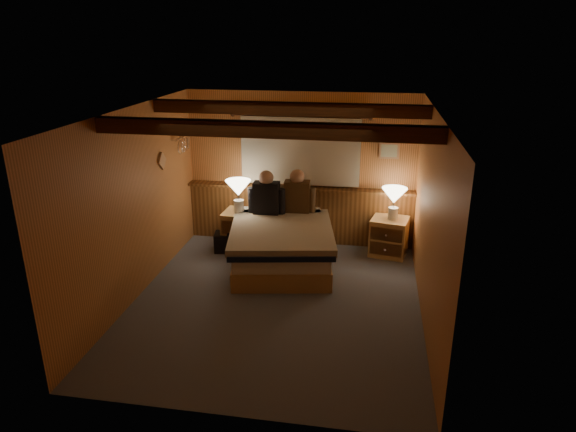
% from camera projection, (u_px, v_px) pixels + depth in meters
% --- Properties ---
extents(floor, '(4.20, 4.20, 0.00)m').
position_uv_depth(floor, '(276.00, 301.00, 6.54)').
color(floor, '#525862').
rests_on(floor, ground).
extents(ceiling, '(4.20, 4.20, 0.00)m').
position_uv_depth(ceiling, '(275.00, 112.00, 5.72)').
color(ceiling, '#C08448').
rests_on(ceiling, wall_back).
extents(wall_back, '(3.60, 0.00, 3.60)m').
position_uv_depth(wall_back, '(301.00, 169.00, 8.08)').
color(wall_back, '#D4884C').
rests_on(wall_back, floor).
extents(wall_left, '(0.00, 4.20, 4.20)m').
position_uv_depth(wall_left, '(134.00, 205.00, 6.41)').
color(wall_left, '#D4884C').
rests_on(wall_left, floor).
extents(wall_right, '(0.00, 4.20, 4.20)m').
position_uv_depth(wall_right, '(430.00, 222.00, 5.85)').
color(wall_right, '#D4884C').
rests_on(wall_right, floor).
extents(wall_front, '(3.60, 0.00, 3.60)m').
position_uv_depth(wall_front, '(227.00, 298.00, 4.19)').
color(wall_front, '#D4884C').
rests_on(wall_front, floor).
extents(wainscot, '(3.60, 0.23, 0.94)m').
position_uv_depth(wainscot, '(300.00, 213.00, 8.26)').
color(wainscot, brown).
rests_on(wainscot, wall_back).
extents(curtain_window, '(2.18, 0.09, 1.11)m').
position_uv_depth(curtain_window, '(300.00, 150.00, 7.91)').
color(curtain_window, '#4F2A13').
rests_on(curtain_window, wall_back).
extents(ceiling_beams, '(3.60, 1.65, 0.16)m').
position_uv_depth(ceiling_beams, '(277.00, 118.00, 5.89)').
color(ceiling_beams, '#4F2A13').
rests_on(ceiling_beams, ceiling).
extents(coat_rail, '(0.05, 0.55, 0.24)m').
position_uv_depth(coat_rail, '(183.00, 143.00, 7.70)').
color(coat_rail, silver).
rests_on(coat_rail, wall_left).
extents(framed_print, '(0.30, 0.04, 0.25)m').
position_uv_depth(framed_print, '(389.00, 151.00, 7.73)').
color(framed_print, tan).
rests_on(framed_print, wall_back).
extents(bed, '(1.69, 2.03, 0.62)m').
position_uv_depth(bed, '(282.00, 245.00, 7.45)').
color(bed, '#B2804C').
rests_on(bed, floor).
extents(nightstand_left, '(0.59, 0.54, 0.61)m').
position_uv_depth(nightstand_left, '(242.00, 230.00, 8.04)').
color(nightstand_left, '#B2804C').
rests_on(nightstand_left, floor).
extents(nightstand_right, '(0.62, 0.58, 0.58)m').
position_uv_depth(nightstand_right, '(389.00, 237.00, 7.83)').
color(nightstand_right, '#B2804C').
rests_on(nightstand_right, floor).
extents(lamp_left, '(0.39, 0.39, 0.51)m').
position_uv_depth(lamp_left, '(238.00, 190.00, 7.80)').
color(lamp_left, silver).
rests_on(lamp_left, nightstand_left).
extents(lamp_right, '(0.38, 0.38, 0.49)m').
position_uv_depth(lamp_right, '(394.00, 198.00, 7.59)').
color(lamp_right, silver).
rests_on(lamp_right, nightstand_right).
extents(person_left, '(0.57, 0.24, 0.69)m').
position_uv_depth(person_left, '(266.00, 196.00, 7.77)').
color(person_left, black).
rests_on(person_left, bed).
extents(person_right, '(0.57, 0.24, 0.69)m').
position_uv_depth(person_right, '(297.00, 194.00, 7.85)').
color(person_right, '#46311C').
rests_on(person_right, bed).
extents(duffel_bag, '(0.53, 0.37, 0.35)m').
position_uv_depth(duffel_bag, '(231.00, 241.00, 8.01)').
color(duffel_bag, black).
rests_on(duffel_bag, floor).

